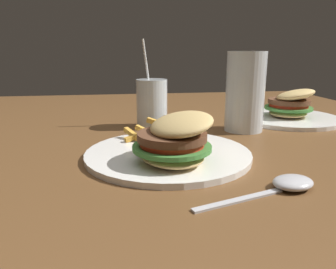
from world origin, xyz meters
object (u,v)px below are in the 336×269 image
at_px(meal_plate_near, 171,146).
at_px(juice_glass, 152,106).
at_px(meal_plate_far, 289,110).
at_px(beer_glass, 245,94).
at_px(spoon, 289,184).

distance_m(meal_plate_near, juice_glass, 0.25).
bearing_deg(meal_plate_near, juice_glass, -178.73).
bearing_deg(juice_glass, meal_plate_far, 93.71).
relative_size(beer_glass, juice_glass, 0.87).
distance_m(juice_glass, meal_plate_far, 0.37).
bearing_deg(spoon, meal_plate_far, 44.32).
relative_size(meal_plate_near, beer_glass, 1.61).
xyz_separation_m(spoon, meal_plate_far, (-0.42, 0.22, 0.02)).
bearing_deg(meal_plate_near, beer_glass, 133.17).
relative_size(beer_glass, meal_plate_far, 0.67).
bearing_deg(juice_glass, beer_glass, 71.92).
xyz_separation_m(beer_glass, meal_plate_far, (-0.09, 0.16, -0.06)).
distance_m(beer_glass, juice_glass, 0.22).
height_order(meal_plate_near, spoon, meal_plate_near).
bearing_deg(spoon, juice_glass, 92.56).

